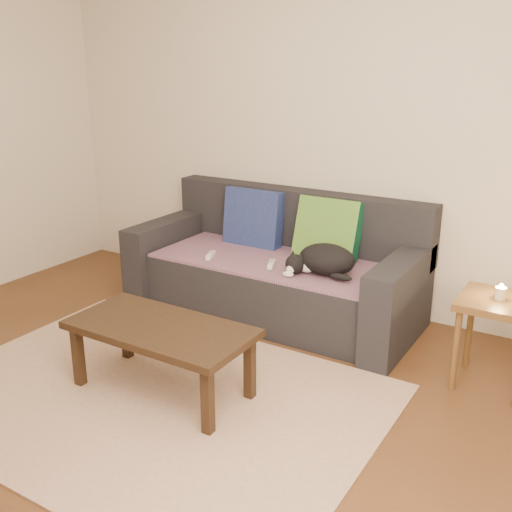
# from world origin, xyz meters

# --- Properties ---
(ground) EXTENTS (4.50, 4.50, 0.00)m
(ground) POSITION_xyz_m (0.00, 0.00, 0.00)
(ground) COLOR brown
(ground) RESTS_ON ground
(back_wall) EXTENTS (4.50, 0.04, 2.60)m
(back_wall) POSITION_xyz_m (0.00, 2.00, 1.30)
(back_wall) COLOR beige
(back_wall) RESTS_ON ground
(sofa) EXTENTS (2.10, 0.94, 0.87)m
(sofa) POSITION_xyz_m (0.00, 1.57, 0.31)
(sofa) COLOR #232328
(sofa) RESTS_ON ground
(throw_blanket) EXTENTS (1.66, 0.74, 0.02)m
(throw_blanket) POSITION_xyz_m (0.00, 1.48, 0.43)
(throw_blanket) COLOR #392443
(throw_blanket) RESTS_ON sofa
(cushion_navy) EXTENTS (0.47, 0.18, 0.48)m
(cushion_navy) POSITION_xyz_m (-0.31, 1.74, 0.63)
(cushion_navy) COLOR #111E4C
(cushion_navy) RESTS_ON throw_blanket
(cushion_green) EXTENTS (0.47, 0.25, 0.48)m
(cushion_green) POSITION_xyz_m (0.32, 1.74, 0.63)
(cushion_green) COLOR #0B4830
(cushion_green) RESTS_ON throw_blanket
(cat) EXTENTS (0.47, 0.35, 0.20)m
(cat) POSITION_xyz_m (0.46, 1.39, 0.54)
(cat) COLOR black
(cat) RESTS_ON throw_blanket
(wii_remote_a) EXTENTS (0.09, 0.15, 0.03)m
(wii_remote_a) POSITION_xyz_m (-0.39, 1.29, 0.46)
(wii_remote_a) COLOR white
(wii_remote_a) RESTS_ON throw_blanket
(wii_remote_b) EXTENTS (0.09, 0.15, 0.03)m
(wii_remote_b) POSITION_xyz_m (0.08, 1.35, 0.46)
(wii_remote_b) COLOR white
(wii_remote_b) RESTS_ON throw_blanket
(side_table) EXTENTS (0.42, 0.42, 0.53)m
(side_table) POSITION_xyz_m (1.58, 1.30, 0.44)
(side_table) COLOR brown
(side_table) RESTS_ON ground
(candle) EXTENTS (0.06, 0.06, 0.09)m
(candle) POSITION_xyz_m (1.58, 1.30, 0.57)
(candle) COLOR beige
(candle) RESTS_ON side_table
(rug) EXTENTS (2.50, 1.80, 0.01)m
(rug) POSITION_xyz_m (0.00, 0.15, 0.01)
(rug) COLOR tan
(rug) RESTS_ON ground
(coffee_table) EXTENTS (1.03, 0.52, 0.41)m
(coffee_table) POSITION_xyz_m (0.02, 0.24, 0.36)
(coffee_table) COLOR black
(coffee_table) RESTS_ON rug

